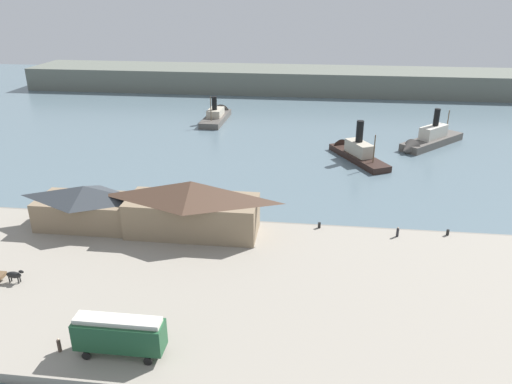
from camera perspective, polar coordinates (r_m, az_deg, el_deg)
name	(u,v)px	position (r m, az deg, el deg)	size (l,w,h in m)	color
ground_plane	(210,215)	(83.73, -5.42, -2.72)	(320.00, 320.00, 0.00)	slate
quay_promenade	(174,284)	(64.88, -9.55, -10.55)	(110.00, 36.00, 1.20)	gray
seawall_edge	(205,222)	(80.36, -5.97, -3.49)	(110.00, 0.80, 1.00)	slate
ferry_shed_customs_shed	(86,206)	(80.41, -19.15, -1.49)	(15.07, 7.74, 6.63)	#847056
ferry_shed_central_terminal	(192,207)	(74.01, -7.42, -1.72)	(19.92, 8.21, 8.37)	#847056
street_tram	(119,333)	(53.02, -15.62, -15.56)	(9.16, 2.71, 4.40)	#1E4C2D
horse_cart	(1,275)	(70.83, -27.54, -8.57)	(5.72, 1.53, 1.87)	brown
pedestrian_by_tram	(398,232)	(76.66, 16.15, -4.51)	(0.39, 0.39, 1.57)	#232328
pedestrian_walking_west	(59,345)	(56.39, -21.93, -16.23)	(0.40, 0.40, 1.61)	#4C3D33
mooring_post_east	(448,232)	(79.62, 21.41, -4.40)	(0.44, 0.44, 0.90)	black
mooring_post_center_east	(319,225)	(76.95, 7.37, -3.85)	(0.44, 0.44, 0.90)	black
ferry_moored_east	(354,151)	(113.44, 11.29, 4.70)	(13.42, 20.07, 10.30)	black
ferry_mid_harbor	(217,115)	(144.94, -4.50, 8.90)	(6.05, 19.84, 10.00)	#514C47
ferry_outer_harbor	(427,141)	(125.81, 19.31, 5.66)	(18.54, 19.31, 10.31)	#514C47
far_headland	(271,79)	(187.22, 1.74, 12.98)	(180.00, 24.00, 8.00)	#60665B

